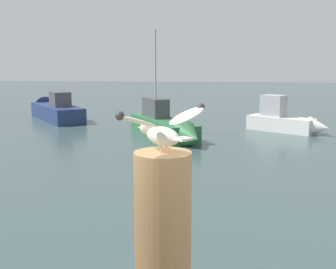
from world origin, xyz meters
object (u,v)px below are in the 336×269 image
mooring_post (163,248)px  boat_white (287,121)px  boat_green (167,126)px  boat_navy (53,110)px  seagull (162,129)px

mooring_post → boat_white: 16.28m
boat_green → boat_white: bearing=21.5°
mooring_post → boat_navy: (-8.15, 18.91, -1.50)m
seagull → boat_white: seagull is taller
boat_green → boat_navy: 8.23m
seagull → boat_navy: seagull is taller
mooring_post → boat_navy: 20.65m
boat_navy → mooring_post: bearing=-66.7°
seagull → boat_navy: 20.70m
seagull → boat_white: (3.31, 15.87, -2.11)m
mooring_post → seagull: seagull is taller
boat_green → boat_white: size_ratio=1.54×
mooring_post → boat_white: size_ratio=0.32×
boat_green → boat_navy: boat_green is taller
mooring_post → boat_white: mooring_post is taller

